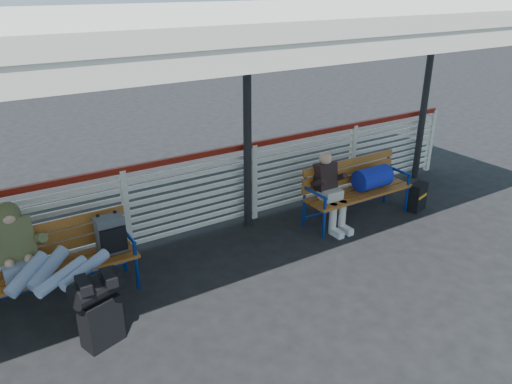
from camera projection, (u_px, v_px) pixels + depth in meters
ground at (190, 327)px, 5.38m from camera, size 60.00×60.00×0.00m
fence at (126, 208)px, 6.60m from camera, size 12.08×0.08×1.24m
canopy at (136, 25)px, 4.86m from camera, size 12.60×3.60×3.16m
luggage_stack at (99, 307)px, 4.98m from camera, size 0.54×0.41×0.81m
bench_left at (71, 250)px, 5.72m from camera, size 1.80×0.56×0.92m
bench_right at (364, 181)px, 7.66m from camera, size 1.80×0.56×0.92m
traveler_man at (44, 264)px, 5.24m from camera, size 0.94×1.64×0.77m
companion_person at (330, 190)px, 7.32m from camera, size 0.32×0.66×1.15m
suitcase_side at (417, 197)px, 8.02m from camera, size 0.36×0.28×0.45m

